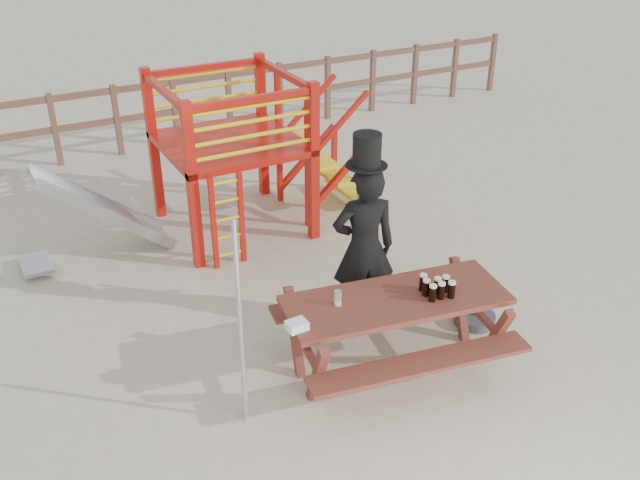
{
  "coord_description": "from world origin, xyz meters",
  "views": [
    {
      "loc": [
        -2.87,
        -4.63,
        4.47
      ],
      "look_at": [
        0.03,
        0.8,
        1.15
      ],
      "focal_mm": 40.0,
      "sensor_mm": 36.0,
      "label": 1
    }
  ],
  "objects": [
    {
      "name": "metal_pole",
      "position": [
        -1.16,
        -0.02,
        1.01
      ],
      "size": [
        0.04,
        0.04,
        2.03
      ],
      "primitive_type": "cylinder",
      "color": "#B2B2B7",
      "rests_on": "ground"
    },
    {
      "name": "paper_bag",
      "position": [
        -0.64,
        -0.02,
        0.86
      ],
      "size": [
        0.19,
        0.15,
        0.08
      ],
      "primitive_type": "cube",
      "rotation": [
        0.0,
        0.0,
        0.04
      ],
      "color": "white",
      "rests_on": "picnic_table"
    },
    {
      "name": "stout_pints",
      "position": [
        0.76,
        -0.15,
        0.91
      ],
      "size": [
        0.28,
        0.3,
        0.17
      ],
      "color": "black",
      "rests_on": "picnic_table"
    },
    {
      "name": "picnic_table",
      "position": [
        0.41,
        -0.0,
        0.52
      ],
      "size": [
        2.33,
        1.79,
        0.82
      ],
      "rotation": [
        0.0,
        0.0,
        -0.16
      ],
      "color": "brown",
      "rests_on": "ground"
    },
    {
      "name": "back_fence",
      "position": [
        0.0,
        7.0,
        0.74
      ],
      "size": [
        15.09,
        0.09,
        1.2
      ],
      "color": "brown",
      "rests_on": "ground"
    },
    {
      "name": "man_with_hat",
      "position": [
        0.54,
        0.81,
        0.97
      ],
      "size": [
        0.76,
        0.6,
        2.16
      ],
      "rotation": [
        0.0,
        0.0,
        2.86
      ],
      "color": "black",
      "rests_on": "ground"
    },
    {
      "name": "playground_fort",
      "position": [
        0.12,
        3.58,
        1.07
      ],
      "size": [
        4.71,
        1.84,
        2.1
      ],
      "color": "#AE130B",
      "rests_on": "ground"
    },
    {
      "name": "empty_glasses",
      "position": [
        -0.14,
        0.15,
        0.89
      ],
      "size": [
        0.07,
        0.07,
        0.15
      ],
      "color": "silver",
      "rests_on": "picnic_table"
    },
    {
      "name": "ground",
      "position": [
        0.0,
        0.0,
        0.0
      ],
      "size": [
        60.0,
        60.0,
        0.0
      ],
      "primitive_type": "plane",
      "color": "beige",
      "rests_on": "ground"
    },
    {
      "name": "parasol_base",
      "position": [
        1.62,
        0.22,
        0.05
      ],
      "size": [
        0.45,
        0.45,
        0.19
      ],
      "color": "#39393E",
      "rests_on": "ground"
    }
  ]
}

